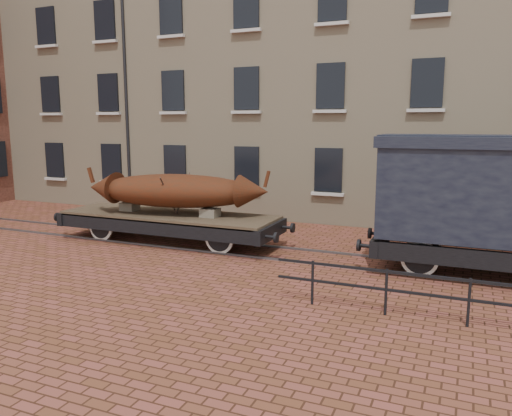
% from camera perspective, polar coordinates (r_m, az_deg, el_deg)
% --- Properties ---
extents(ground, '(90.00, 90.00, 0.00)m').
position_cam_1_polar(ground, '(15.80, -0.08, -4.98)').
color(ground, brown).
extents(warehouse_cream, '(40.00, 10.19, 14.00)m').
position_cam_1_polar(warehouse_cream, '(24.43, 16.46, 16.33)').
color(warehouse_cream, '#CDB58E').
rests_on(warehouse_cream, ground).
extents(rail_track, '(30.00, 1.52, 0.06)m').
position_cam_1_polar(rail_track, '(15.79, -0.08, -4.87)').
color(rail_track, '#59595E').
rests_on(rail_track, ground).
extents(flatcar_wagon, '(8.42, 2.28, 1.27)m').
position_cam_1_polar(flatcar_wagon, '(17.10, -9.95, -1.28)').
color(flatcar_wagon, brown).
rests_on(flatcar_wagon, ground).
extents(iron_boat, '(6.31, 2.80, 1.53)m').
position_cam_1_polar(iron_boat, '(16.77, -9.13, 1.98)').
color(iron_boat, '#4A1B0B').
rests_on(iron_boat, flatcar_wagon).
extents(goods_van, '(7.15, 2.60, 3.70)m').
position_cam_1_polar(goods_van, '(14.19, 26.69, 1.86)').
color(goods_van, black).
rests_on(goods_van, ground).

